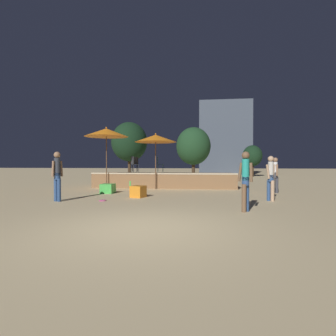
{
  "coord_description": "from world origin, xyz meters",
  "views": [
    {
      "loc": [
        1.24,
        -5.34,
        1.38
      ],
      "look_at": [
        0.0,
        4.96,
        1.18
      ],
      "focal_mm": 28.0,
      "sensor_mm": 36.0,
      "label": 1
    }
  ],
  "objects_px": {
    "cube_seat_0": "(108,189)",
    "bistro_chair_2": "(135,163)",
    "person_1": "(246,179)",
    "person_2": "(57,174)",
    "bistro_chair_1": "(159,163)",
    "cube_seat_1": "(129,184)",
    "background_tree_1": "(129,142)",
    "patio_umbrella_1": "(106,133)",
    "patio_umbrella_0": "(156,139)",
    "person_0": "(271,177)",
    "background_tree_0": "(252,156)",
    "background_tree_2": "(193,146)",
    "person_3": "(275,174)",
    "cube_seat_2": "(138,192)",
    "frisbee_disc": "(103,200)",
    "bistro_chair_0": "(134,163)"
  },
  "relations": [
    {
      "from": "bistro_chair_2",
      "to": "frisbee_disc",
      "type": "bearing_deg",
      "value": -92.13
    },
    {
      "from": "cube_seat_0",
      "to": "background_tree_1",
      "type": "xyz_separation_m",
      "value": [
        -2.53,
        12.96,
        3.17
      ]
    },
    {
      "from": "patio_umbrella_0",
      "to": "frisbee_disc",
      "type": "relative_size",
      "value": 11.98
    },
    {
      "from": "patio_umbrella_0",
      "to": "bistro_chair_1",
      "type": "height_order",
      "value": "patio_umbrella_0"
    },
    {
      "from": "cube_seat_2",
      "to": "bistro_chair_0",
      "type": "distance_m",
      "value": 4.46
    },
    {
      "from": "person_0",
      "to": "person_3",
      "type": "bearing_deg",
      "value": -58.69
    },
    {
      "from": "person_0",
      "to": "bistro_chair_1",
      "type": "xyz_separation_m",
      "value": [
        -4.93,
        5.46,
        0.52
      ]
    },
    {
      "from": "patio_umbrella_0",
      "to": "background_tree_1",
      "type": "bearing_deg",
      "value": 112.0
    },
    {
      "from": "person_2",
      "to": "background_tree_0",
      "type": "distance_m",
      "value": 20.89
    },
    {
      "from": "cube_seat_0",
      "to": "bistro_chair_1",
      "type": "distance_m",
      "value": 4.34
    },
    {
      "from": "cube_seat_1",
      "to": "bistro_chair_2",
      "type": "height_order",
      "value": "bistro_chair_2"
    },
    {
      "from": "cube_seat_1",
      "to": "cube_seat_0",
      "type": "bearing_deg",
      "value": -96.56
    },
    {
      "from": "cube_seat_0",
      "to": "cube_seat_1",
      "type": "height_order",
      "value": "cube_seat_0"
    },
    {
      "from": "cube_seat_0",
      "to": "cube_seat_2",
      "type": "height_order",
      "value": "cube_seat_2"
    },
    {
      "from": "person_1",
      "to": "person_2",
      "type": "distance_m",
      "value": 6.46
    },
    {
      "from": "frisbee_disc",
      "to": "background_tree_0",
      "type": "relative_size",
      "value": 0.08
    },
    {
      "from": "cube_seat_0",
      "to": "cube_seat_1",
      "type": "xyz_separation_m",
      "value": [
        0.3,
        2.59,
        -0.01
      ]
    },
    {
      "from": "person_3",
      "to": "bistro_chair_0",
      "type": "relative_size",
      "value": 1.8
    },
    {
      "from": "patio_umbrella_0",
      "to": "background_tree_0",
      "type": "xyz_separation_m",
      "value": [
        7.54,
        13.35,
        -0.59
      ]
    },
    {
      "from": "person_2",
      "to": "background_tree_1",
      "type": "distance_m",
      "value": 15.89
    },
    {
      "from": "patio_umbrella_1",
      "to": "cube_seat_2",
      "type": "xyz_separation_m",
      "value": [
        2.52,
        -3.32,
        -2.77
      ]
    },
    {
      "from": "patio_umbrella_1",
      "to": "bistro_chair_2",
      "type": "distance_m",
      "value": 2.92
    },
    {
      "from": "person_2",
      "to": "background_tree_1",
      "type": "xyz_separation_m",
      "value": [
        -1.62,
        15.63,
        2.4
      ]
    },
    {
      "from": "bistro_chair_2",
      "to": "frisbee_disc",
      "type": "distance_m",
      "value": 6.81
    },
    {
      "from": "bistro_chair_0",
      "to": "bistro_chair_1",
      "type": "distance_m",
      "value": 1.58
    },
    {
      "from": "bistro_chair_1",
      "to": "bistro_chair_2",
      "type": "height_order",
      "value": "same"
    },
    {
      "from": "patio_umbrella_0",
      "to": "cube_seat_0",
      "type": "relative_size",
      "value": 4.95
    },
    {
      "from": "bistro_chair_0",
      "to": "bistro_chair_1",
      "type": "bearing_deg",
      "value": -89.64
    },
    {
      "from": "bistro_chair_2",
      "to": "patio_umbrella_1",
      "type": "bearing_deg",
      "value": -120.88
    },
    {
      "from": "person_2",
      "to": "background_tree_1",
      "type": "relative_size",
      "value": 0.34
    },
    {
      "from": "cube_seat_1",
      "to": "background_tree_0",
      "type": "height_order",
      "value": "background_tree_0"
    },
    {
      "from": "person_1",
      "to": "bistro_chair_2",
      "type": "height_order",
      "value": "bistro_chair_2"
    },
    {
      "from": "cube_seat_1",
      "to": "person_2",
      "type": "height_order",
      "value": "person_2"
    },
    {
      "from": "cube_seat_1",
      "to": "bistro_chair_1",
      "type": "bearing_deg",
      "value": 39.38
    },
    {
      "from": "patio_umbrella_0",
      "to": "person_0",
      "type": "height_order",
      "value": "patio_umbrella_0"
    },
    {
      "from": "person_2",
      "to": "bistro_chair_1",
      "type": "xyz_separation_m",
      "value": [
        2.67,
        6.46,
        0.41
      ]
    },
    {
      "from": "person_1",
      "to": "person_2",
      "type": "relative_size",
      "value": 0.96
    },
    {
      "from": "cube_seat_0",
      "to": "person_1",
      "type": "relative_size",
      "value": 0.35
    },
    {
      "from": "patio_umbrella_0",
      "to": "person_2",
      "type": "xyz_separation_m",
      "value": [
        -2.76,
        -4.79,
        -1.68
      ]
    },
    {
      "from": "patio_umbrella_0",
      "to": "person_3",
      "type": "height_order",
      "value": "patio_umbrella_0"
    },
    {
      "from": "person_0",
      "to": "person_2",
      "type": "xyz_separation_m",
      "value": [
        -7.6,
        -1.0,
        0.11
      ]
    },
    {
      "from": "cube_seat_2",
      "to": "bistro_chair_1",
      "type": "xyz_separation_m",
      "value": [
        0.05,
        5.04,
        1.16
      ]
    },
    {
      "from": "bistro_chair_2",
      "to": "background_tree_1",
      "type": "bearing_deg",
      "value": 101.47
    },
    {
      "from": "cube_seat_1",
      "to": "person_2",
      "type": "relative_size",
      "value": 0.41
    },
    {
      "from": "person_2",
      "to": "cube_seat_1",
      "type": "bearing_deg",
      "value": -80.12
    },
    {
      "from": "cube_seat_0",
      "to": "bistro_chair_2",
      "type": "relative_size",
      "value": 0.66
    },
    {
      "from": "background_tree_2",
      "to": "cube_seat_1",
      "type": "bearing_deg",
      "value": -111.22
    },
    {
      "from": "person_0",
      "to": "bistro_chair_2",
      "type": "bearing_deg",
      "value": 7.4
    },
    {
      "from": "person_0",
      "to": "person_1",
      "type": "bearing_deg",
      "value": 110.41
    },
    {
      "from": "bistro_chair_0",
      "to": "bistro_chair_1",
      "type": "relative_size",
      "value": 1.0
    }
  ]
}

